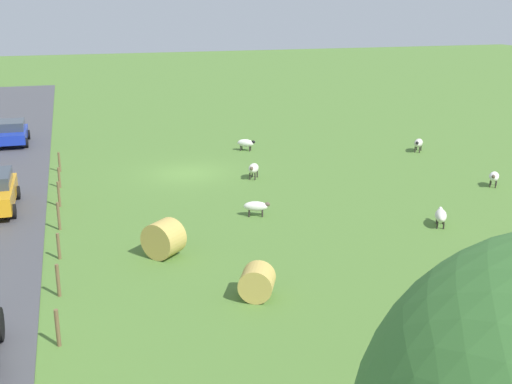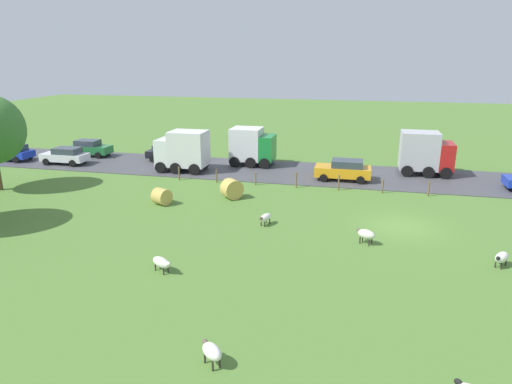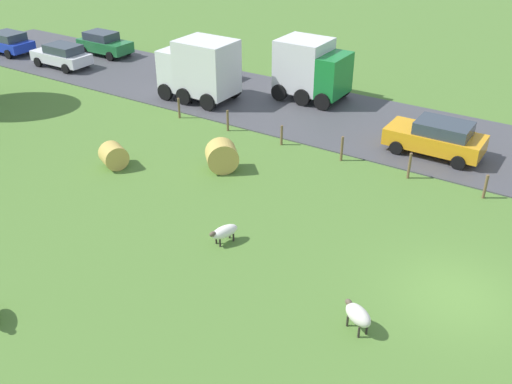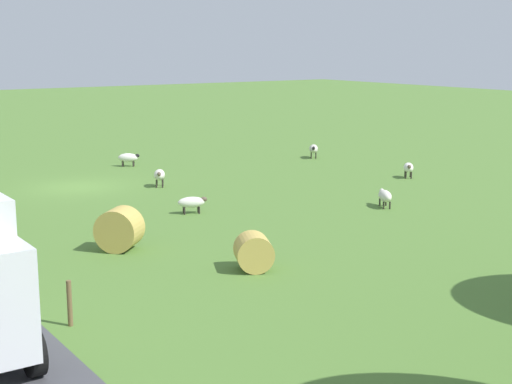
{
  "view_description": "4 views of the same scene",
  "coord_description": "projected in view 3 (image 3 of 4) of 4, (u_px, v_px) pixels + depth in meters",
  "views": [
    {
      "loc": [
        5.97,
        33.71,
        9.4
      ],
      "look_at": [
        -1.36,
        8.72,
        1.37
      ],
      "focal_mm": 44.62,
      "sensor_mm": 36.0,
      "label": 1
    },
    {
      "loc": [
        -26.67,
        2.65,
        9.82
      ],
      "look_at": [
        0.38,
        8.99,
        1.42
      ],
      "focal_mm": 31.79,
      "sensor_mm": 36.0,
      "label": 2
    },
    {
      "loc": [
        -15.48,
        -2.35,
        11.85
      ],
      "look_at": [
        0.6,
        8.0,
        1.05
      ],
      "focal_mm": 40.23,
      "sensor_mm": 36.0,
      "label": 3
    },
    {
      "loc": [
        12.8,
        33.69,
        6.65
      ],
      "look_at": [
        -3.08,
        10.33,
        1.1
      ],
      "focal_mm": 53.02,
      "sensor_mm": 36.0,
      "label": 4
    }
  ],
  "objects": [
    {
      "name": "car_3",
      "position": [
        104.0,
        43.0,
        41.26
      ],
      "size": [
        1.97,
        4.04,
        1.63
      ],
      "color": "#237238",
      "rests_on": "road_strip"
    },
    {
      "name": "truck_1",
      "position": [
        311.0,
        69.0,
        32.93
      ],
      "size": [
        2.89,
        3.94,
        3.41
      ],
      "color": "#197F33",
      "rests_on": "road_strip"
    },
    {
      "name": "fence_post_1",
      "position": [
        485.0,
        187.0,
        23.41
      ],
      "size": [
        0.12,
        0.12,
        1.06
      ],
      "primitive_type": "cylinder",
      "color": "brown",
      "rests_on": "ground_plane"
    },
    {
      "name": "car_1",
      "position": [
        62.0,
        55.0,
        38.75
      ],
      "size": [
        2.0,
        4.26,
        1.56
      ],
      "color": "silver",
      "rests_on": "road_strip"
    },
    {
      "name": "hay_bale_1",
      "position": [
        222.0,
        156.0,
        25.51
      ],
      "size": [
        1.71,
        1.72,
        1.41
      ],
      "primitive_type": "cylinder",
      "rotation": [
        1.57,
        0.0,
        2.34
      ],
      "color": "tan",
      "rests_on": "ground_plane"
    },
    {
      "name": "hay_bale_0",
      "position": [
        114.0,
        156.0,
        25.87
      ],
      "size": [
        1.43,
        1.38,
        1.12
      ],
      "primitive_type": "cylinder",
      "rotation": [
        1.57,
        0.0,
        2.71
      ],
      "color": "tan",
      "rests_on": "ground_plane"
    },
    {
      "name": "ground_plane",
      "position": [
        457.0,
        295.0,
        18.26
      ],
      "size": [
        160.0,
        160.0,
        0.0
      ],
      "primitive_type": "plane",
      "color": "#517A33"
    },
    {
      "name": "fence_post_5",
      "position": [
        228.0,
        121.0,
        29.48
      ],
      "size": [
        0.12,
        0.12,
        1.12
      ],
      "primitive_type": "cylinder",
      "color": "brown",
      "rests_on": "ground_plane"
    },
    {
      "name": "fence_post_4",
      "position": [
        282.0,
        135.0,
        27.99
      ],
      "size": [
        0.12,
        0.12,
        1.02
      ],
      "primitive_type": "cylinder",
      "color": "brown",
      "rests_on": "ground_plane"
    },
    {
      "name": "car_5",
      "position": [
        7.0,
        42.0,
        41.72
      ],
      "size": [
        2.09,
        4.14,
        1.53
      ],
      "color": "#1933B2",
      "rests_on": "road_strip"
    },
    {
      "name": "sheep_4",
      "position": [
        358.0,
        315.0,
        16.63
      ],
      "size": [
        0.93,
        1.13,
        0.83
      ],
      "color": "silver",
      "rests_on": "ground_plane"
    },
    {
      "name": "car_0",
      "position": [
        199.0,
        64.0,
        37.04
      ],
      "size": [
        2.18,
        4.57,
        1.55
      ],
      "color": "black",
      "rests_on": "road_strip"
    },
    {
      "name": "car_4",
      "position": [
        437.0,
        137.0,
        26.77
      ],
      "size": [
        2.2,
        4.47,
        1.66
      ],
      "color": "orange",
      "rests_on": "road_strip"
    },
    {
      "name": "fence_post_3",
      "position": [
        342.0,
        149.0,
        26.42
      ],
      "size": [
        0.12,
        0.12,
        1.21
      ],
      "primitive_type": "cylinder",
      "color": "brown",
      "rests_on": "ground_plane"
    },
    {
      "name": "truck_2",
      "position": [
        200.0,
        68.0,
        32.8
      ],
      "size": [
        2.78,
        4.31,
        3.51
      ],
      "color": "white",
      "rests_on": "road_strip"
    },
    {
      "name": "sheep_3",
      "position": [
        224.0,
        232.0,
        20.62
      ],
      "size": [
        1.21,
        0.78,
        0.68
      ],
      "color": "white",
      "rests_on": "ground_plane"
    },
    {
      "name": "fence_post_2",
      "position": [
        409.0,
        166.0,
        24.89
      ],
      "size": [
        0.12,
        0.12,
        1.21
      ],
      "primitive_type": "cylinder",
      "color": "brown",
      "rests_on": "ground_plane"
    },
    {
      "name": "fence_post_6",
      "position": [
        179.0,
        108.0,
        31.0
      ],
      "size": [
        0.12,
        0.12,
        1.13
      ],
      "primitive_type": "cylinder",
      "color": "brown",
      "rests_on": "ground_plane"
    }
  ]
}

